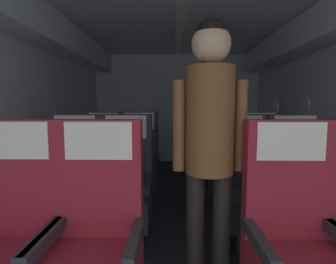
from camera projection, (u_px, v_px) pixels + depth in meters
name	position (u px, v px, depth m)	size (l,w,h in m)	color
ground	(182.00, 222.00, 2.64)	(3.64, 6.14, 0.02)	#23282D
fuselage_shell	(182.00, 63.00, 2.74)	(3.52, 5.79, 2.29)	silver
seat_a_left_window	(10.00, 245.00, 1.31)	(0.48, 0.52, 1.11)	#38383D
seat_a_left_aisle	(96.00, 247.00, 1.30)	(0.48, 0.52, 1.11)	#38383D
seat_a_right_window	(295.00, 249.00, 1.28)	(0.48, 0.52, 1.11)	#38383D
seat_b_left_window	(73.00, 190.00, 2.18)	(0.48, 0.52, 1.11)	#38383D
seat_b_left_aisle	(125.00, 190.00, 2.18)	(0.48, 0.52, 1.11)	#38383D
seat_b_right_aisle	(297.00, 191.00, 2.16)	(0.48, 0.52, 1.11)	#38383D
seat_b_right_window	(243.00, 190.00, 2.17)	(0.48, 0.52, 1.11)	#38383D
seat_c_left_window	(102.00, 166.00, 3.06)	(0.48, 0.52, 1.11)	#38383D
seat_c_left_aisle	(139.00, 166.00, 3.05)	(0.48, 0.52, 1.11)	#38383D
seat_c_right_aisle	(262.00, 166.00, 3.03)	(0.48, 0.52, 1.11)	#38383D
seat_c_right_window	(223.00, 166.00, 3.03)	(0.48, 0.52, 1.11)	#38383D
flight_attendant	(210.00, 131.00, 1.49)	(0.43, 0.28, 1.66)	black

